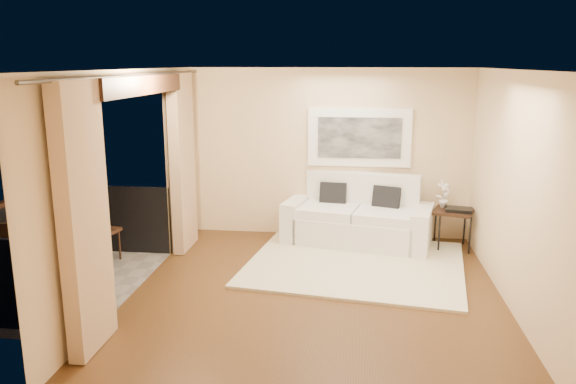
# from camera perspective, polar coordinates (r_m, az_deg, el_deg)

# --- Properties ---
(floor) EXTENTS (5.00, 5.00, 0.00)m
(floor) POSITION_cam_1_polar(r_m,az_deg,el_deg) (7.00, 2.84, -10.35)
(floor) COLOR #513318
(floor) RESTS_ON ground
(room_shell) EXTENTS (5.00, 6.40, 5.00)m
(room_shell) POSITION_cam_1_polar(r_m,az_deg,el_deg) (6.91, -15.13, 10.45)
(room_shell) COLOR white
(room_shell) RESTS_ON ground
(balcony) EXTENTS (1.81, 2.60, 1.17)m
(balcony) POSITION_cam_1_polar(r_m,az_deg,el_deg) (7.87, -22.14, -7.28)
(balcony) COLOR #605B56
(balcony) RESTS_ON ground
(curtains) EXTENTS (0.16, 4.80, 2.64)m
(curtains) POSITION_cam_1_polar(r_m,az_deg,el_deg) (7.05, -14.41, 0.81)
(curtains) COLOR tan
(curtains) RESTS_ON ground
(artwork) EXTENTS (1.62, 0.07, 0.92)m
(artwork) POSITION_cam_1_polar(r_m,az_deg,el_deg) (8.95, 7.26, 5.51)
(artwork) COLOR white
(artwork) RESTS_ON room_shell
(rug) EXTENTS (3.26, 2.94, 0.04)m
(rug) POSITION_cam_1_polar(r_m,az_deg,el_deg) (8.00, 6.87, -7.22)
(rug) COLOR beige
(rug) RESTS_ON floor
(sofa) EXTENTS (2.38, 1.40, 1.07)m
(sofa) POSITION_cam_1_polar(r_m,az_deg,el_deg) (8.84, 7.14, -2.80)
(sofa) COLOR white
(sofa) RESTS_ON floor
(side_table) EXTENTS (0.70, 0.70, 0.61)m
(side_table) POSITION_cam_1_polar(r_m,az_deg,el_deg) (8.83, 16.44, -2.13)
(side_table) COLOR black
(side_table) RESTS_ON floor
(tray) EXTENTS (0.43, 0.35, 0.05)m
(tray) POSITION_cam_1_polar(r_m,az_deg,el_deg) (8.76, 16.97, -1.72)
(tray) COLOR black
(tray) RESTS_ON side_table
(orchid) EXTENTS (0.28, 0.26, 0.44)m
(orchid) POSITION_cam_1_polar(r_m,az_deg,el_deg) (8.84, 15.53, -0.21)
(orchid) COLOR white
(orchid) RESTS_ON side_table
(bistro_table) EXTENTS (0.74, 0.74, 0.77)m
(bistro_table) POSITION_cam_1_polar(r_m,az_deg,el_deg) (7.81, -23.15, -3.52)
(bistro_table) COLOR black
(bistro_table) RESTS_ON balcony
(balcony_chair_far) EXTENTS (0.51, 0.51, 0.98)m
(balcony_chair_far) POSITION_cam_1_polar(r_m,az_deg,el_deg) (8.25, -18.98, -3.21)
(balcony_chair_far) COLOR black
(balcony_chair_far) RESTS_ON balcony
(balcony_chair_near) EXTENTS (0.51, 0.52, 0.97)m
(balcony_chair_near) POSITION_cam_1_polar(r_m,az_deg,el_deg) (7.25, -26.20, -6.13)
(balcony_chair_near) COLOR black
(balcony_chair_near) RESTS_ON balcony
(ice_bucket) EXTENTS (0.18, 0.18, 0.20)m
(ice_bucket) POSITION_cam_1_polar(r_m,az_deg,el_deg) (7.94, -23.52, -1.94)
(ice_bucket) COLOR silver
(ice_bucket) RESTS_ON bistro_table
(candle) EXTENTS (0.06, 0.06, 0.07)m
(candle) POSITION_cam_1_polar(r_m,az_deg,el_deg) (7.91, -22.23, -2.37)
(candle) COLOR red
(candle) RESTS_ON bistro_table
(vase) EXTENTS (0.04, 0.04, 0.18)m
(vase) POSITION_cam_1_polar(r_m,az_deg,el_deg) (7.61, -24.15, -2.70)
(vase) COLOR white
(vase) RESTS_ON bistro_table
(glass_a) EXTENTS (0.06, 0.06, 0.12)m
(glass_a) POSITION_cam_1_polar(r_m,az_deg,el_deg) (7.66, -22.54, -2.67)
(glass_a) COLOR silver
(glass_a) RESTS_ON bistro_table
(glass_b) EXTENTS (0.06, 0.06, 0.12)m
(glass_b) POSITION_cam_1_polar(r_m,az_deg,el_deg) (7.69, -22.23, -2.59)
(glass_b) COLOR silver
(glass_b) RESTS_ON bistro_table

